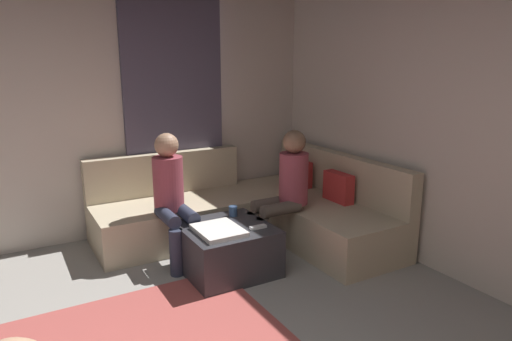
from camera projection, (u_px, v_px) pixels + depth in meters
The scene contains 9 objects.
wall_left at pixel (43, 112), 4.40m from camera, with size 0.12×6.00×2.70m, color beige.
curtain_panel at pixel (175, 116), 4.96m from camera, with size 0.06×1.10×2.50m, color #595166.
sectional_couch at pixel (255, 211), 4.83m from camera, with size 2.10×2.55×0.87m.
ottoman at pixel (227, 249), 4.04m from camera, with size 0.76×0.76×0.42m, color #333338.
folded_blanket at pixel (219, 230), 3.84m from camera, with size 0.44×0.36×0.04m, color white.
coffee_mug at pixel (233, 211), 4.25m from camera, with size 0.08×0.08×0.10m, color #334C72.
game_remote at pixel (258, 227), 3.94m from camera, with size 0.05×0.15×0.02m, color white.
person_on_couch_back at pixel (285, 187), 4.36m from camera, with size 0.30×0.60×1.20m.
person_on_couch_side at pixel (172, 193), 4.15m from camera, with size 0.60×0.30×1.20m.
Camera 1 is at (1.91, -0.40, 1.84)m, focal length 31.89 mm.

